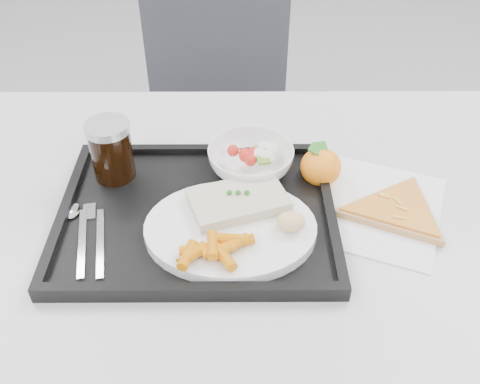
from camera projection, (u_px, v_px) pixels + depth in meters
name	position (u px, v px, depth m)	size (l,w,h in m)	color
table	(231.00, 239.00, 0.95)	(1.20, 0.80, 0.75)	silver
chair	(217.00, 105.00, 1.57)	(0.42, 0.42, 0.93)	#313338
tray	(198.00, 214.00, 0.88)	(0.45, 0.35, 0.03)	black
dinner_plate	(230.00, 229.00, 0.84)	(0.27, 0.27, 0.02)	white
fish_fillet	(238.00, 201.00, 0.86)	(0.17, 0.14, 0.03)	beige
bread_roll	(291.00, 222.00, 0.81)	(0.05, 0.05, 0.03)	beige
salad_bowl	(251.00, 160.00, 0.95)	(0.15, 0.15, 0.05)	white
cola_glass	(111.00, 149.00, 0.92)	(0.08, 0.08, 0.11)	black
cutlery	(85.00, 229.00, 0.85)	(0.10, 0.17, 0.01)	silver
napkin	(364.00, 205.00, 0.91)	(0.32, 0.32, 0.00)	white
tangerine	(321.00, 167.00, 0.94)	(0.09, 0.09, 0.07)	orange
pizza_slice	(396.00, 210.00, 0.89)	(0.23, 0.23, 0.02)	tan
carrot_pile	(215.00, 248.00, 0.78)	(0.11, 0.07, 0.02)	#CC6C06
salad_contents	(258.00, 154.00, 0.95)	(0.09, 0.07, 0.03)	red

